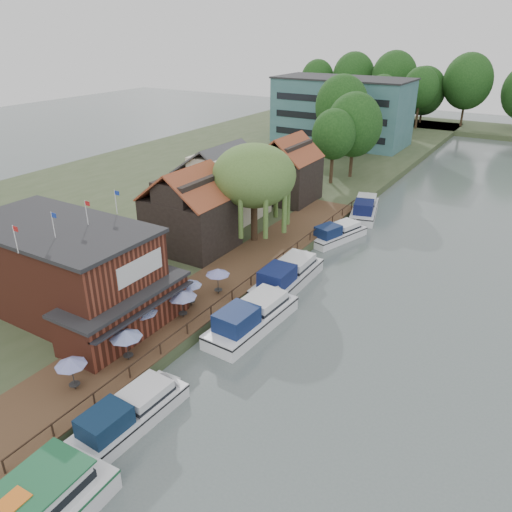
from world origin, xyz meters
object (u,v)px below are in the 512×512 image
Objects in this scene: cruiser_1 at (252,314)px; umbrella_3 at (182,304)px; umbrella_5 at (218,281)px; cruiser_0 at (129,411)px; cruiser_4 at (365,206)px; umbrella_0 at (73,374)px; cottage_b at (223,181)px; hotel_block at (342,111)px; willow at (254,194)px; cottage_a at (190,209)px; swan at (54,463)px; cottage_c at (288,169)px; cruiser_2 at (288,273)px; pub at (80,274)px; cruiser_3 at (338,231)px; umbrella_1 at (127,345)px; umbrella_2 at (143,320)px; umbrella_4 at (191,292)px.

umbrella_3 is at bearing -144.32° from cruiser_1.
cruiser_0 is at bearing -75.52° from umbrella_5.
umbrella_0 is at bearing -109.15° from cruiser_4.
cottage_b is 1.03× the size of cruiser_0.
hotel_block reaches higher than willow.
cottage_a is 28.31m from swan.
cottage_c is 0.84× the size of cruiser_4.
cruiser_2 is (18.54, -56.54, -5.83)m from hotel_block.
cruiser_2 is 21.80m from cruiser_4.
pub is at bearing -126.87° from cruiser_2.
cottage_b is at bearing 110.66° from swan.
hotel_block is 2.72× the size of cruiser_0.
cottage_b is at bearing -113.96° from cottage_c.
cruiser_3 is (3.30, 23.30, -1.22)m from umbrella_3.
cruiser_4 is at bearing -62.61° from hotel_block.
cottage_b is 29.96m from umbrella_1.
cottage_c is 11.01m from cruiser_4.
umbrella_0 is 21.49m from cruiser_2.
umbrella_5 is at bearing -82.43° from cruiser_3.
willow is 4.39× the size of umbrella_5.
pub is 8.20m from umbrella_3.
umbrella_0 and umbrella_2 have the same top height.
umbrella_5 is at bearing -119.88° from cruiser_2.
swan is at bearing -78.94° from umbrella_4.
umbrella_1 is at bearing -111.94° from cruiser_1.
umbrella_0 is 10.30m from umbrella_3.
cottage_b is 38.59m from swan.
umbrella_5 is 7.16m from cruiser_2.
umbrella_1 is 0.22× the size of cruiser_1.
umbrella_2 is 36.16m from cruiser_4.
cruiser_1 is at bearing -20.51° from umbrella_5.
cottage_a is 3.62× the size of umbrella_4.
umbrella_4 reaches higher than cruiser_2.
umbrella_1 is 0.99× the size of umbrella_3.
umbrella_0 is at bearing -79.40° from hotel_block.
willow is 20.19m from umbrella_2.
umbrella_5 reaches higher than cruiser_3.
umbrella_2 is 8.39m from cruiser_0.
hotel_block is 48.04m from cruiser_3.
pub is 20.36m from willow.
hotel_block reaches higher than umbrella_2.
swan is at bearing -105.12° from cruiser_4.
cottage_b reaches higher than umbrella_4.
umbrella_1 reaches higher than cruiser_4.
cottage_c reaches higher than umbrella_5.
willow reaches higher than cruiser_3.
cruiser_4 is at bearing 68.20° from willow.
cruiser_1 is (4.30, 9.23, -0.98)m from umbrella_1.
umbrella_4 is 12.75m from cruiser_0.
pub is at bearing -93.66° from cruiser_3.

